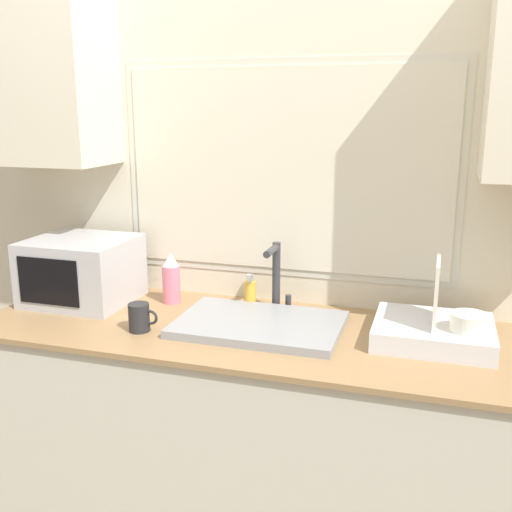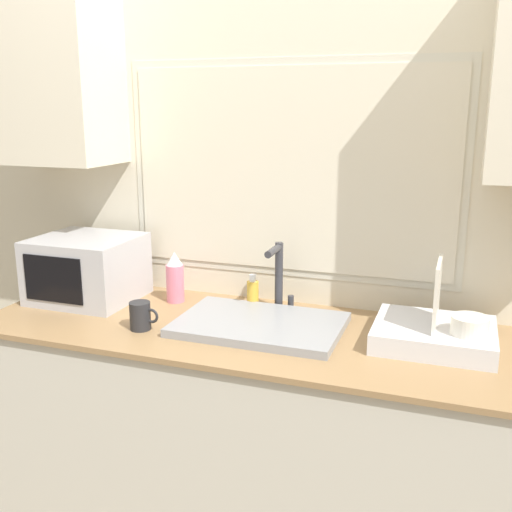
{
  "view_description": "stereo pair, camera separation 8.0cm",
  "coord_description": "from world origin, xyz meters",
  "px_view_note": "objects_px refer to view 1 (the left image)",
  "views": [
    {
      "loc": [
        0.58,
        -1.6,
        1.71
      ],
      "look_at": [
        -0.01,
        0.3,
        1.21
      ],
      "focal_mm": 42.0,
      "sensor_mm": 36.0,
      "label": 1
    },
    {
      "loc": [
        0.66,
        -1.58,
        1.71
      ],
      "look_at": [
        -0.01,
        0.3,
        1.21
      ],
      "focal_mm": 42.0,
      "sensor_mm": 36.0,
      "label": 2
    }
  ],
  "objects_px": {
    "faucet": "(276,272)",
    "spray_bottle": "(171,279)",
    "soap_bottle": "(250,293)",
    "dish_rack": "(436,329)",
    "mug_near_sink": "(140,317)",
    "microwave": "(82,270)"
  },
  "relations": [
    {
      "from": "faucet",
      "to": "spray_bottle",
      "type": "relative_size",
      "value": 1.29
    },
    {
      "from": "spray_bottle",
      "to": "soap_bottle",
      "type": "height_order",
      "value": "spray_bottle"
    },
    {
      "from": "dish_rack",
      "to": "spray_bottle",
      "type": "bearing_deg",
      "value": 173.09
    },
    {
      "from": "soap_bottle",
      "to": "mug_near_sink",
      "type": "distance_m",
      "value": 0.47
    },
    {
      "from": "microwave",
      "to": "mug_near_sink",
      "type": "distance_m",
      "value": 0.46
    },
    {
      "from": "faucet",
      "to": "soap_bottle",
      "type": "relative_size",
      "value": 1.98
    },
    {
      "from": "faucet",
      "to": "spray_bottle",
      "type": "distance_m",
      "value": 0.44
    },
    {
      "from": "faucet",
      "to": "dish_rack",
      "type": "relative_size",
      "value": 0.68
    },
    {
      "from": "faucet",
      "to": "microwave",
      "type": "height_order",
      "value": "faucet"
    },
    {
      "from": "faucet",
      "to": "soap_bottle",
      "type": "xyz_separation_m",
      "value": [
        -0.11,
        0.0,
        -0.1
      ]
    },
    {
      "from": "faucet",
      "to": "mug_near_sink",
      "type": "height_order",
      "value": "faucet"
    },
    {
      "from": "faucet",
      "to": "dish_rack",
      "type": "distance_m",
      "value": 0.64
    },
    {
      "from": "microwave",
      "to": "faucet",
      "type": "bearing_deg",
      "value": 8.86
    },
    {
      "from": "spray_bottle",
      "to": "mug_near_sink",
      "type": "distance_m",
      "value": 0.33
    },
    {
      "from": "microwave",
      "to": "spray_bottle",
      "type": "relative_size",
      "value": 1.92
    },
    {
      "from": "faucet",
      "to": "soap_bottle",
      "type": "bearing_deg",
      "value": 179.48
    },
    {
      "from": "faucet",
      "to": "dish_rack",
      "type": "height_order",
      "value": "dish_rack"
    },
    {
      "from": "spray_bottle",
      "to": "soap_bottle",
      "type": "relative_size",
      "value": 1.54
    },
    {
      "from": "soap_bottle",
      "to": "microwave",
      "type": "bearing_deg",
      "value": -169.69
    },
    {
      "from": "mug_near_sink",
      "to": "spray_bottle",
      "type": "bearing_deg",
      "value": 94.78
    },
    {
      "from": "faucet",
      "to": "dish_rack",
      "type": "xyz_separation_m",
      "value": [
        0.61,
        -0.16,
        -0.11
      ]
    },
    {
      "from": "microwave",
      "to": "mug_near_sink",
      "type": "bearing_deg",
      "value": -31.77
    }
  ]
}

